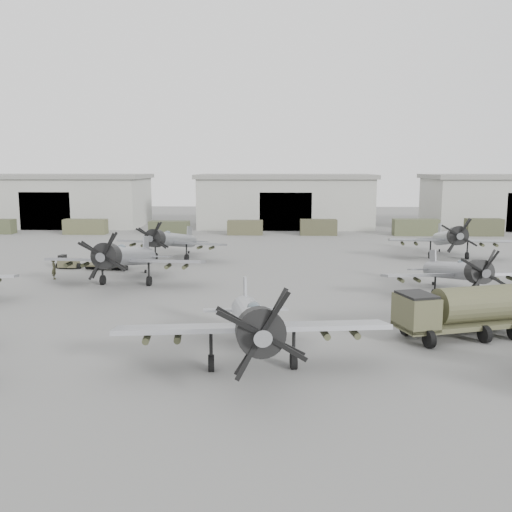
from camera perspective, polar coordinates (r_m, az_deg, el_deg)
The scene contains 17 objects.
ground at distance 35.13m, azimuth 4.47°, elevation -7.58°, with size 220.00×220.00×0.00m, color #5D5C5A.
hangar_left at distance 102.47m, azimuth -18.95°, elevation 5.32°, with size 29.00×14.80×8.70m.
hangar_center at distance 95.79m, azimuth 2.91°, elevation 5.58°, with size 29.00×14.80×8.70m.
support_truck_1 at distance 88.77m, azimuth -16.69°, elevation 2.83°, with size 6.29×2.20×2.22m, color #494A30.
support_truck_2 at distance 85.59m, azimuth -8.66°, elevation 2.81°, with size 5.88×2.20×1.98m, color #383D28.
support_truck_3 at distance 84.24m, azimuth -1.10°, elevation 2.87°, with size 5.20×2.20×2.12m, color #43422C.
support_truck_4 at distance 84.35m, azimuth 6.26°, elevation 2.88°, with size 5.36×2.20×2.29m, color #3C3C27.
support_truck_5 at distance 86.57m, azimuth 15.68°, elevation 2.79°, with size 6.55×2.20×2.39m, color #41462E.
support_truck_6 at distance 89.41m, azimuth 21.82°, elevation 2.69°, with size 5.16×2.20×2.47m, color #3A3C27.
aircraft_near_1 at distance 27.96m, azimuth -0.32°, elevation -6.62°, with size 13.68×12.31×5.44m.
aircraft_mid_1 at distance 49.22m, azimuth -13.03°, elevation -0.09°, with size 13.51×12.16×5.39m.
aircraft_mid_2 at distance 46.08m, azimuth 19.57°, elevation -1.45°, with size 11.48×10.33×4.56m.
aircraft_far_0 at distance 61.63m, azimuth -8.60°, elevation 1.59°, with size 12.16×10.94×4.84m.
aircraft_far_1 at distance 65.23m, azimuth 18.80°, elevation 1.75°, with size 12.97×11.67×5.16m.
fuel_tanker at distance 35.57m, azimuth 19.74°, elevation -4.99°, with size 8.25×5.17×3.02m.
tug_trailer at distance 58.60m, azimuth -16.92°, elevation -0.74°, with size 6.95×2.03×1.38m.
ground_crew at distance 54.02m, azimuth -19.54°, elevation -1.22°, with size 0.68×0.44×1.85m, color #3D3C28.
Camera 1 is at (-1.56, -33.65, 9.98)m, focal length 40.00 mm.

